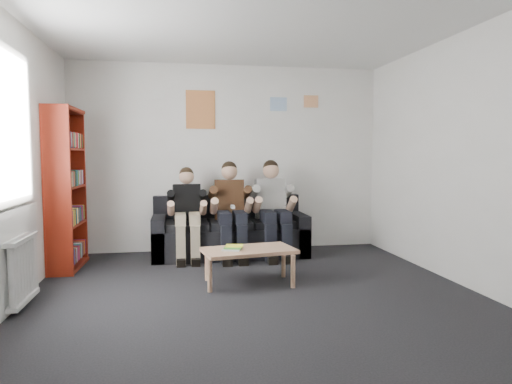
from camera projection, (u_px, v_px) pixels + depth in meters
room_shell at (258, 160)px, 4.25m from camera, size 5.00×5.00×5.00m
sofa at (229, 234)px, 6.39m from camera, size 2.10×0.86×0.81m
bookshelf at (67, 189)px, 5.57m from camera, size 0.29×0.88×1.97m
coffee_table at (249, 253)px, 4.91m from camera, size 0.97×0.53×0.39m
game_cases at (233, 248)px, 4.86m from camera, size 0.22×0.19×0.04m
person_left at (187, 214)px, 6.07m from camera, size 0.37×0.79×1.23m
person_middle at (231, 210)px, 6.17m from camera, size 0.41×0.87×1.31m
person_right at (273, 209)px, 6.27m from camera, size 0.42×0.89×1.33m
radiator at (22, 270)px, 4.16m from camera, size 0.10×0.64×0.60m
window at (11, 196)px, 4.09m from camera, size 0.05×1.30×2.36m
poster_large at (201, 110)px, 6.57m from camera, size 0.42×0.01×0.55m
poster_blue at (278, 104)px, 6.75m from camera, size 0.25×0.01×0.20m
poster_pink at (311, 101)px, 6.84m from camera, size 0.22×0.01×0.18m
poster_sign at (158, 95)px, 6.45m from camera, size 0.20×0.01×0.14m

